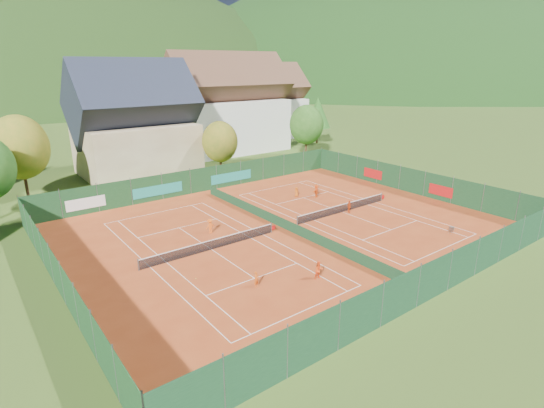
{
  "coord_description": "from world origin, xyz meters",
  "views": [
    {
      "loc": [
        -23.98,
        -29.56,
        15.18
      ],
      "look_at": [
        0.0,
        2.0,
        2.0
      ],
      "focal_mm": 28.0,
      "sensor_mm": 36.0,
      "label": 1
    }
  ],
  "objects_px": {
    "hotel_block_b": "(265,106)",
    "player_right_near": "(349,207)",
    "ball_hopper": "(452,228)",
    "player_right_far_a": "(296,192)",
    "chalet": "(135,127)",
    "player_right_far_b": "(316,191)",
    "player_left_far": "(210,226)",
    "hotel_block_a": "(228,110)",
    "player_left_near": "(256,279)",
    "player_left_mid": "(319,270)"
  },
  "relations": [
    {
      "from": "hotel_block_a",
      "to": "hotel_block_b",
      "type": "xyz_separation_m",
      "value": [
        14.0,
        8.0,
        -0.76
      ]
    },
    {
      "from": "hotel_block_a",
      "to": "player_right_far_a",
      "type": "height_order",
      "value": "hotel_block_a"
    },
    {
      "from": "hotel_block_a",
      "to": "player_right_near",
      "type": "distance_m",
      "value": 37.91
    },
    {
      "from": "hotel_block_a",
      "to": "ball_hopper",
      "type": "bearing_deg",
      "value": -95.42
    },
    {
      "from": "hotel_block_a",
      "to": "player_right_far_a",
      "type": "relative_size",
      "value": 18.3
    },
    {
      "from": "chalet",
      "to": "player_left_mid",
      "type": "distance_m",
      "value": 39.77
    },
    {
      "from": "player_right_far_a",
      "to": "player_right_far_b",
      "type": "relative_size",
      "value": 0.75
    },
    {
      "from": "chalet",
      "to": "player_left_far",
      "type": "bearing_deg",
      "value": -96.93
    },
    {
      "from": "player_left_far",
      "to": "player_right_far_b",
      "type": "height_order",
      "value": "player_right_far_b"
    },
    {
      "from": "chalet",
      "to": "ball_hopper",
      "type": "relative_size",
      "value": 20.25
    },
    {
      "from": "hotel_block_a",
      "to": "hotel_block_b",
      "type": "bearing_deg",
      "value": 29.74
    },
    {
      "from": "player_left_mid",
      "to": "player_right_far_a",
      "type": "distance_m",
      "value": 20.44
    },
    {
      "from": "hotel_block_b",
      "to": "player_left_mid",
      "type": "relative_size",
      "value": 12.22
    },
    {
      "from": "player_left_near",
      "to": "player_right_far_b",
      "type": "xyz_separation_m",
      "value": [
        17.97,
        13.13,
        0.18
      ]
    },
    {
      "from": "ball_hopper",
      "to": "player_left_far",
      "type": "distance_m",
      "value": 22.56
    },
    {
      "from": "player_right_far_b",
      "to": "player_left_near",
      "type": "bearing_deg",
      "value": 6.09
    },
    {
      "from": "hotel_block_a",
      "to": "player_right_far_b",
      "type": "height_order",
      "value": "hotel_block_a"
    },
    {
      "from": "player_left_mid",
      "to": "player_right_far_b",
      "type": "bearing_deg",
      "value": 56.26
    },
    {
      "from": "player_right_near",
      "to": "player_right_far_a",
      "type": "relative_size",
      "value": 1.18
    },
    {
      "from": "player_left_near",
      "to": "player_left_mid",
      "type": "height_order",
      "value": "player_left_mid"
    },
    {
      "from": "hotel_block_a",
      "to": "player_left_mid",
      "type": "relative_size",
      "value": 15.27
    },
    {
      "from": "hotel_block_b",
      "to": "ball_hopper",
      "type": "height_order",
      "value": "hotel_block_b"
    },
    {
      "from": "chalet",
      "to": "player_left_far",
      "type": "relative_size",
      "value": 11.49
    },
    {
      "from": "ball_hopper",
      "to": "player_left_near",
      "type": "xyz_separation_m",
      "value": [
        -20.21,
        2.94,
        0.05
      ]
    },
    {
      "from": "player_right_far_a",
      "to": "hotel_block_a",
      "type": "bearing_deg",
      "value": -101.11
    },
    {
      "from": "hotel_block_a",
      "to": "player_right_near",
      "type": "relative_size",
      "value": 15.46
    },
    {
      "from": "player_left_mid",
      "to": "player_left_far",
      "type": "distance_m",
      "value": 12.86
    },
    {
      "from": "player_left_far",
      "to": "chalet",
      "type": "bearing_deg",
      "value": -102.13
    },
    {
      "from": "chalet",
      "to": "player_left_mid",
      "type": "relative_size",
      "value": 11.45
    },
    {
      "from": "hotel_block_a",
      "to": "hotel_block_b",
      "type": "distance_m",
      "value": 16.14
    },
    {
      "from": "player_right_far_a",
      "to": "player_right_far_b",
      "type": "xyz_separation_m",
      "value": [
        1.67,
        -1.65,
        0.19
      ]
    },
    {
      "from": "chalet",
      "to": "player_right_far_b",
      "type": "distance_m",
      "value": 27.93
    },
    {
      "from": "player_left_far",
      "to": "player_right_far_a",
      "type": "xyz_separation_m",
      "value": [
        13.92,
        3.89,
        -0.11
      ]
    },
    {
      "from": "ball_hopper",
      "to": "player_left_far",
      "type": "height_order",
      "value": "player_left_far"
    },
    {
      "from": "hotel_block_a",
      "to": "player_right_far_b",
      "type": "distance_m",
      "value": 31.77
    },
    {
      "from": "ball_hopper",
      "to": "player_right_far_a",
      "type": "relative_size",
      "value": 0.68
    },
    {
      "from": "hotel_block_b",
      "to": "player_right_near",
      "type": "xyz_separation_m",
      "value": [
        -21.59,
        -44.53,
        -5.92
      ]
    },
    {
      "from": "hotel_block_a",
      "to": "player_left_mid",
      "type": "height_order",
      "value": "hotel_block_a"
    },
    {
      "from": "player_left_near",
      "to": "hotel_block_b",
      "type": "bearing_deg",
      "value": 31.84
    },
    {
      "from": "chalet",
      "to": "ball_hopper",
      "type": "height_order",
      "value": "chalet"
    },
    {
      "from": "player_right_far_b",
      "to": "player_right_near",
      "type": "bearing_deg",
      "value": 51.17
    },
    {
      "from": "player_left_mid",
      "to": "player_right_far_a",
      "type": "xyz_separation_m",
      "value": [
        11.94,
        16.6,
        -0.12
      ]
    },
    {
      "from": "player_left_mid",
      "to": "player_left_far",
      "type": "relative_size",
      "value": 1.0
    },
    {
      "from": "player_right_near",
      "to": "ball_hopper",
      "type": "bearing_deg",
      "value": -131.87
    },
    {
      "from": "hotel_block_b",
      "to": "chalet",
      "type": "bearing_deg",
      "value": -157.01
    },
    {
      "from": "player_left_mid",
      "to": "player_right_far_a",
      "type": "relative_size",
      "value": 1.2
    },
    {
      "from": "player_left_near",
      "to": "player_right_far_a",
      "type": "height_order",
      "value": "player_left_near"
    },
    {
      "from": "player_left_far",
      "to": "player_right_far_b",
      "type": "distance_m",
      "value": 15.75
    },
    {
      "from": "player_right_near",
      "to": "player_right_far_a",
      "type": "height_order",
      "value": "player_right_near"
    },
    {
      "from": "chalet",
      "to": "player_left_mid",
      "type": "bearing_deg",
      "value": -91.82
    }
  ]
}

